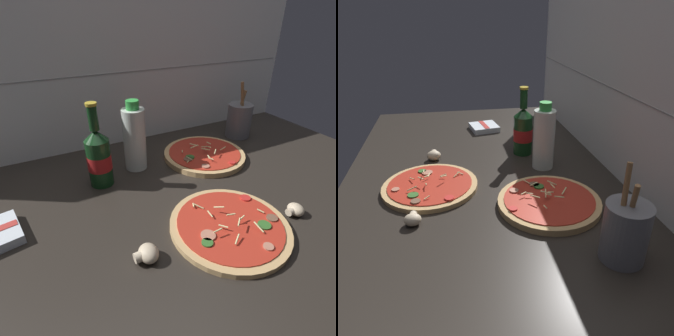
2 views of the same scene
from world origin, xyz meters
The scene contains 9 objects.
counter_slab centered at (0.00, 0.00, 1.25)cm, with size 160.00×90.00×2.50cm.
tile_backsplash centered at (0.00, 45.50, 30.00)cm, with size 160.00×1.13×60.00cm.
pizza_near centered at (5.37, -16.26, 3.38)cm, with size 29.64×29.64×4.84cm.
pizza_far centered at (21.23, 17.74, 3.58)cm, with size 29.70×29.70×5.35cm.
beer_bottle centered at (-16.92, 18.51, 11.85)cm, with size 7.33×7.33×25.80cm.
oil_bottle centered at (-3.66, 22.87, 13.31)cm, with size 7.42×7.42×23.51cm.
mushroom_left centered at (-16.50, -15.54, 4.31)cm, with size 5.43×5.17×3.62cm.
mushroom_right centered at (24.12, -20.16, 4.09)cm, with size 4.76×4.53×3.17cm.
utensil_crock centered at (45.39, 27.53, 9.67)cm, with size 10.21×10.21×23.29cm.
Camera 1 is at (-30.76, -52.07, 48.97)cm, focal length 28.00 mm.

